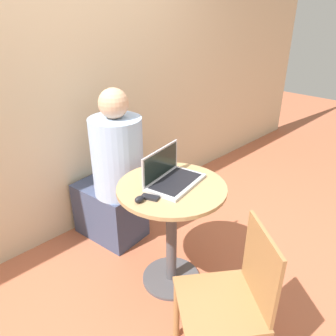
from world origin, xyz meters
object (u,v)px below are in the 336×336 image
object	(u,v)px
laptop	(172,177)
person_seated	(114,182)
cell_phone	(150,197)
chair_empty	(231,301)

from	to	relation	value
laptop	person_seated	distance (m)	0.70
laptop	person_seated	bearing A→B (deg)	89.33
laptop	cell_phone	world-z (taller)	laptop
cell_phone	chair_empty	size ratio (longest dim) A/B	0.13
chair_empty	person_seated	distance (m)	1.32
laptop	cell_phone	size ratio (longest dim) A/B	3.73
laptop	chair_empty	world-z (taller)	laptop
laptop	chair_empty	xyz separation A→B (m)	(-0.25, -0.66, -0.36)
chair_empty	cell_phone	bearing A→B (deg)	87.63
laptop	person_seated	size ratio (longest dim) A/B	0.33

